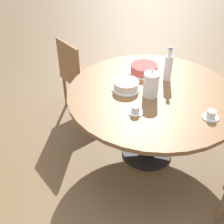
# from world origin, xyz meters

# --- Properties ---
(ground_plane) EXTENTS (14.00, 14.00, 0.00)m
(ground_plane) POSITION_xyz_m (0.00, 0.00, 0.00)
(ground_plane) COLOR brown
(dining_table) EXTENTS (1.44, 1.44, 0.72)m
(dining_table) POSITION_xyz_m (0.00, 0.00, 0.59)
(dining_table) COLOR black
(dining_table) RESTS_ON ground_plane
(chair_a) EXTENTS (0.57, 0.57, 0.86)m
(chair_a) POSITION_xyz_m (0.90, 0.53, 0.46)
(chair_a) COLOR olive
(chair_a) RESTS_ON ground_plane
(coffee_pot) EXTENTS (0.12, 0.12, 0.24)m
(coffee_pot) POSITION_xyz_m (-0.05, 0.04, 0.83)
(coffee_pot) COLOR white
(coffee_pot) RESTS_ON dining_table
(water_bottle) EXTENTS (0.07, 0.07, 0.31)m
(water_bottle) POSITION_xyz_m (0.17, -0.18, 0.84)
(water_bottle) COLOR silver
(water_bottle) RESTS_ON dining_table
(cake_main) EXTENTS (0.28, 0.28, 0.08)m
(cake_main) POSITION_xyz_m (0.33, -0.02, 0.76)
(cake_main) COLOR white
(cake_main) RESTS_ON dining_table
(cake_second) EXTENTS (0.24, 0.24, 0.08)m
(cake_second) POSITION_xyz_m (0.08, 0.21, 0.75)
(cake_second) COLOR white
(cake_second) RESTS_ON dining_table
(cup_a) EXTENTS (0.12, 0.12, 0.06)m
(cup_a) POSITION_xyz_m (-0.25, 0.22, 0.74)
(cup_a) COLOR silver
(cup_a) RESTS_ON dining_table
(cup_b) EXTENTS (0.12, 0.12, 0.06)m
(cup_b) POSITION_xyz_m (-0.42, -0.30, 0.74)
(cup_b) COLOR silver
(cup_b) RESTS_ON dining_table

